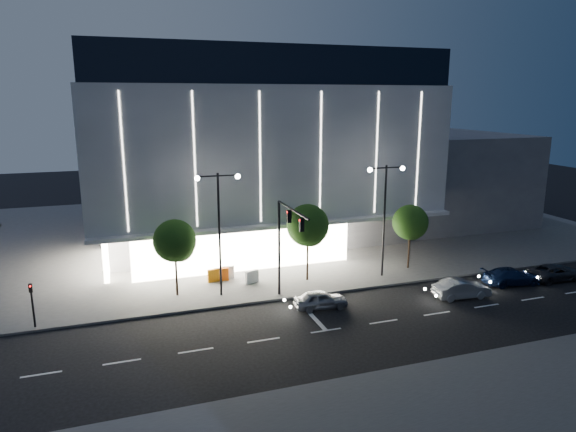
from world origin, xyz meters
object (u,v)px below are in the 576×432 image
at_px(ped_signal_far, 32,301).
at_px(car_fourth, 555,272).
at_px(tree_right, 410,224).
at_px(traffic_mast, 286,234).
at_px(barrier_b, 227,272).
at_px(barrier_c, 222,274).
at_px(car_lead, 321,300).
at_px(car_third, 511,276).
at_px(street_lamp_west, 219,216).
at_px(barrier_d, 252,277).
at_px(street_lamp_east, 385,204).
at_px(tree_left, 175,243).
at_px(barrier_a, 215,275).
at_px(car_second, 461,289).
at_px(tree_mid, 308,228).

relative_size(ped_signal_far, car_fourth, 0.67).
xyz_separation_m(tree_right, car_fourth, (9.61, -5.91, -3.26)).
height_order(traffic_mast, ped_signal_far, traffic_mast).
xyz_separation_m(ped_signal_far, barrier_b, (13.14, 4.79, -1.24)).
bearing_deg(barrier_c, traffic_mast, -49.49).
bearing_deg(barrier_c, car_lead, -43.60).
bearing_deg(car_third, street_lamp_west, 84.11).
bearing_deg(tree_right, car_third, -45.29).
relative_size(traffic_mast, barrier_d, 6.43).
relative_size(street_lamp_east, car_fourth, 2.01).
relative_size(tree_left, car_fourth, 1.28).
xyz_separation_m(tree_left, barrier_a, (3.06, 1.91, -3.38)).
relative_size(traffic_mast, barrier_a, 6.43).
distance_m(barrier_b, barrier_d, 2.27).
bearing_deg(tree_left, ped_signal_far, -164.39).
height_order(street_lamp_east, tree_left, street_lamp_east).
bearing_deg(traffic_mast, car_fourth, -5.88).
distance_m(ped_signal_far, barrier_c, 13.44).
bearing_deg(tree_left, car_second, -19.18).
bearing_deg(ped_signal_far, tree_mid, 7.55).
bearing_deg(barrier_c, tree_mid, -7.27).
bearing_deg(ped_signal_far, barrier_a, 20.12).
bearing_deg(car_second, barrier_b, 63.75).
relative_size(car_fourth, barrier_d, 4.06).
height_order(street_lamp_west, car_second, street_lamp_west).
xyz_separation_m(tree_mid, barrier_c, (-6.40, 1.93, -3.68)).
distance_m(ped_signal_far, car_second, 28.59).
bearing_deg(barrier_b, barrier_d, -38.06).
relative_size(street_lamp_east, tree_mid, 1.46).
height_order(car_third, barrier_a, car_third).
xyz_separation_m(car_lead, car_fourth, (19.64, -0.69, -0.00)).
distance_m(car_fourth, barrier_a, 26.72).
bearing_deg(car_lead, traffic_mast, 56.72).
xyz_separation_m(tree_left, car_second, (19.24, -6.69, -3.36)).
xyz_separation_m(barrier_a, barrier_b, (1.06, 0.36, 0.00)).
xyz_separation_m(traffic_mast, barrier_c, (-3.37, 5.61, -4.38)).
height_order(ped_signal_far, car_third, ped_signal_far).
relative_size(street_lamp_west, car_fourth, 2.01).
distance_m(street_lamp_west, car_lead, 9.06).
bearing_deg(car_third, tree_mid, 75.04).
bearing_deg(tree_left, barrier_d, 6.38).
distance_m(barrier_a, barrier_c, 0.54).
bearing_deg(barrier_b, tree_left, -143.37).
bearing_deg(tree_right, car_fourth, -31.59).
bearing_deg(car_fourth, street_lamp_west, 81.05).
bearing_deg(traffic_mast, barrier_b, 115.68).
bearing_deg(car_second, barrier_d, 65.97).
distance_m(tree_right, barrier_d, 13.71).
xyz_separation_m(car_lead, barrier_d, (-3.28, 5.86, 0.02)).
height_order(ped_signal_far, tree_right, tree_right).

